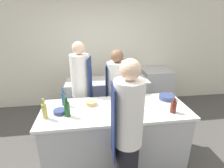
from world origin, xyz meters
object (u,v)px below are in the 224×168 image
Objects in this scene: bowl_wooden_salad at (60,112)px; chef_at_pass_far at (116,93)px; bottle_vinegar at (45,111)px; bottle_water at (67,109)px; oven_range at (155,87)px; bowl_ceramic_blue at (167,97)px; bottle_cooking_oil at (64,98)px; bowl_prep_small at (91,103)px; bottle_wine at (116,96)px; chef_at_stove at (82,91)px; bottle_sauce at (173,107)px; chef_at_prep_near at (127,136)px; bottle_olive_oil at (130,94)px; bowl_mixing_large at (123,110)px.

chef_at_pass_far is at bearing 39.77° from bowl_wooden_salad.
bottle_vinegar reaches higher than bottle_water.
oven_range is 1.59m from chef_at_pass_far.
bowl_ceramic_blue reaches higher than oven_range.
bottle_cooking_oil reaches higher than bowl_prep_small.
bottle_cooking_oil is at bearing 104.22° from bottle_water.
bowl_wooden_salad is (-2.11, -1.77, 0.46)m from oven_range.
bottle_vinegar reaches higher than bottle_wine.
bottle_sauce is (1.29, -0.95, 0.09)m from chef_at_stove.
chef_at_stove reaches higher than bottle_vinegar.
chef_at_prep_near reaches higher than bottle_olive_oil.
bottle_water is at bearing 147.26° from chef_at_pass_far.
bowl_prep_small is (0.41, -0.04, -0.08)m from bottle_cooking_oil.
chef_at_pass_far reaches higher than bowl_prep_small.
oven_range is 5.73× the size of bowl_prep_small.
bowl_ceramic_blue reaches higher than bowl_wooden_salad.
bottle_vinegar is (-0.45, -0.86, 0.12)m from chef_at_stove.
bottle_cooking_oil is 1.14× the size of bowl_ceramic_blue.
bottle_olive_oil is at bearing 15.50° from bottle_wine.
bottle_sauce is (1.53, -0.43, -0.03)m from bottle_cooking_oil.
bowl_mixing_large is at bearing -172.24° from chef_at_pass_far.
bottle_sauce reaches higher than bowl_ceramic_blue.
chef_at_prep_near is 1.39m from chef_at_pass_far.
chef_at_pass_far is at bearing 87.10° from bowl_mixing_large.
bottle_vinegar is at bearing 63.78° from chef_at_prep_near.
bowl_wooden_salad is (-0.28, -0.76, 0.03)m from chef_at_stove.
bowl_prep_small is (-1.67, -1.58, 0.47)m from oven_range.
bottle_sauce is 1.45m from bottle_water.
bottle_wine is 1.38× the size of bowl_mixing_large.
bowl_mixing_large is at bearing -80.17° from bottle_wine.
bowl_ceramic_blue is at bearing 7.57° from bowl_wooden_salad.
bottle_cooking_oil reaches higher than bottle_sauce.
bowl_ceramic_blue is at bearing -1.43° from bottle_wine.
chef_at_stove reaches higher than chef_at_pass_far.
oven_range is 0.53× the size of chef_at_prep_near.
bottle_olive_oil is 0.81× the size of bottle_cooking_oil.
chef_at_prep_near is 7.12× the size of bowl_ceramic_blue.
bottle_sauce is (0.75, 0.43, 0.09)m from chef_at_prep_near.
bowl_prep_small is 0.97× the size of bowl_wooden_salad.
bowl_prep_small is at bearing -173.10° from bottle_wine.
bottle_water reaches higher than bottle_olive_oil.
bowl_wooden_salad is (-0.44, -0.19, -0.00)m from bowl_prep_small.
chef_at_stove is 1.60m from bottle_sauce.
chef_at_prep_near is at bearing -36.91° from bowl_wooden_salad.
bottle_water is 1.60× the size of bowl_mixing_large.
chef_at_stove is at bearing 69.82° from bowl_wooden_salad.
bottle_olive_oil is 1.37× the size of bowl_mixing_large.
bowl_mixing_large is (0.85, -0.31, -0.09)m from bottle_cooking_oil.
bottle_sauce reaches higher than bowl_prep_small.
bottle_olive_oil is 1.30m from bottle_vinegar.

